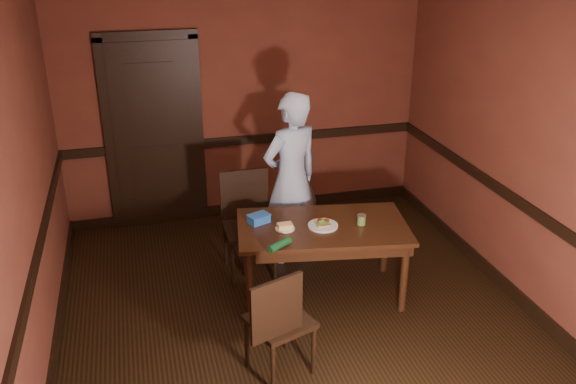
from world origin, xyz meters
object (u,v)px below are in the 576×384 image
sauce_jar (361,220)px  cheese_saucer (285,227)px  chair_far (249,227)px  food_tub (259,219)px  person (291,179)px  dining_table (322,260)px  sandwich_plate (323,225)px  chair_near (280,319)px

sauce_jar → cheese_saucer: 0.68m
chair_far → food_tub: bearing=-85.3°
person → dining_table: bearing=76.4°
chair_far → person: bearing=24.1°
dining_table → cheese_saucer: bearing=-172.1°
dining_table → chair_far: bearing=146.4°
food_tub → person: bearing=29.0°
cheese_saucer → sandwich_plate: bearing=-5.8°
dining_table → food_tub: (-0.53, 0.19, 0.39)m
person → food_tub: (-0.44, -0.54, -0.12)m
sandwich_plate → sauce_jar: (0.34, -0.04, 0.03)m
dining_table → chair_far: (-0.56, 0.52, 0.15)m
chair_near → sandwich_plate: (0.62, 0.90, 0.27)m
sauce_jar → cheese_saucer: (-0.68, 0.08, -0.03)m
food_tub → cheese_saucer: bearing=-65.3°
chair_near → person: bearing=-127.9°
chair_far → sauce_jar: bearing=-33.4°
dining_table → sauce_jar: bearing=-2.7°
chair_near → person: (0.53, 1.66, 0.41)m
dining_table → chair_far: 0.78m
cheese_saucer → food_tub: size_ratio=0.77×
chair_far → food_tub: size_ratio=4.53×
sauce_jar → food_tub: bearing=163.2°
chair_far → chair_near: 1.45m
cheese_saucer → chair_near: bearing=-106.8°
sandwich_plate → cheese_saucer: size_ratio=1.56×
chair_far → cheese_saucer: (0.22, -0.51, 0.22)m
chair_far → sandwich_plate: 0.81m
person → chair_near: bearing=51.4°
person → sandwich_plate: bearing=75.6°
chair_far → sandwich_plate: bearing=-44.6°
dining_table → person: bearing=106.5°
chair_far → food_tub: chair_far is taller
chair_near → sauce_jar: bearing=-158.2°
sauce_jar → dining_table: bearing=168.0°
chair_near → dining_table: bearing=-144.0°
sauce_jar → person: bearing=118.1°
sandwich_plate → cheese_saucer: bearing=174.2°
chair_near → food_tub: (0.09, 1.12, 0.29)m
person → food_tub: 0.71m
sandwich_plate → sauce_jar: 0.34m
chair_far → sandwich_plate: (0.55, -0.55, 0.22)m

